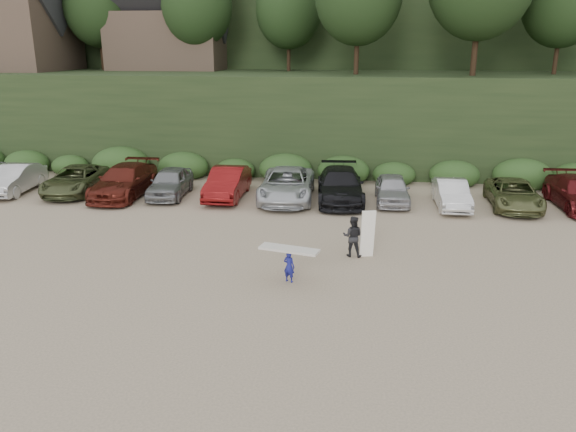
# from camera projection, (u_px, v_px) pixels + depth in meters

# --- Properties ---
(ground) EXTENTS (120.00, 120.00, 0.00)m
(ground) POSITION_uv_depth(u_px,v_px,m) (292.00, 277.00, 19.61)
(ground) COLOR tan
(ground) RESTS_ON ground
(hillside_backdrop) EXTENTS (90.00, 41.50, 28.00)m
(hillside_backdrop) POSITION_uv_depth(u_px,v_px,m) (338.00, 5.00, 50.44)
(hillside_backdrop) COLOR black
(hillside_backdrop) RESTS_ON ground
(parked_cars) EXTENTS (39.61, 6.26, 1.65)m
(parked_cars) POSITION_uv_depth(u_px,v_px,m) (296.00, 186.00, 29.06)
(parked_cars) COLOR #A9A9AE
(parked_cars) RESTS_ON ground
(child_surfer) EXTENTS (2.12, 1.04, 1.22)m
(child_surfer) POSITION_uv_depth(u_px,v_px,m) (289.00, 259.00, 18.98)
(child_surfer) COLOR navy
(child_surfer) RESTS_ON ground
(adult_surfer) EXTENTS (1.26, 0.68, 1.87)m
(adult_surfer) POSITION_uv_depth(u_px,v_px,m) (354.00, 236.00, 21.32)
(adult_surfer) COLOR black
(adult_surfer) RESTS_ON ground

